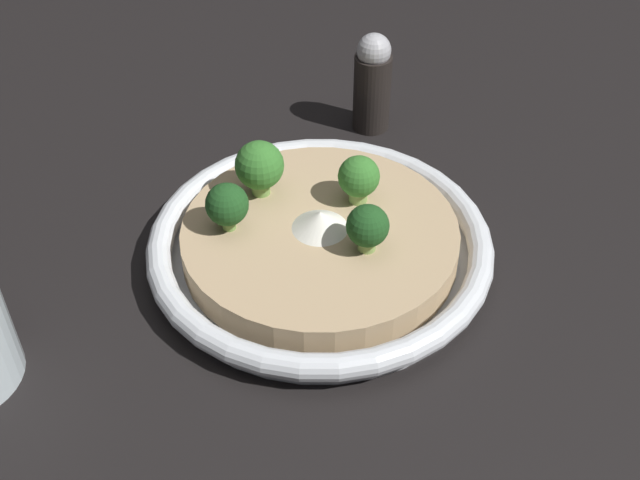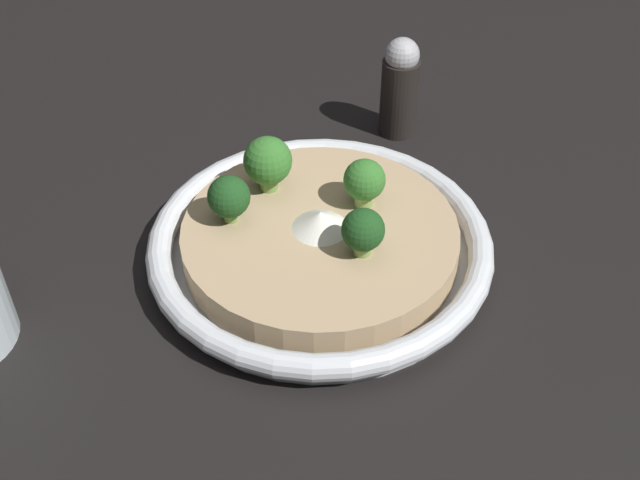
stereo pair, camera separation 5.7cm
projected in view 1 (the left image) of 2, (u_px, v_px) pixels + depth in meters
The scene contains 8 objects.
ground_plane at pixel (320, 260), 0.58m from camera, with size 6.00×6.00×0.00m, color black.
risotto_bowl at pixel (320, 244), 0.57m from camera, with size 0.25×0.25×0.03m.
cheese_sprinkle at pixel (319, 217), 0.56m from camera, with size 0.04×0.04×0.01m.
broccoli_back_right at pixel (227, 205), 0.55m from camera, with size 0.03×0.03×0.04m.
broccoli_back_left at pixel (368, 227), 0.53m from camera, with size 0.03×0.03×0.04m.
broccoli_front at pixel (359, 178), 0.57m from camera, with size 0.03×0.03×0.04m.
broccoli_front_right at pixel (259, 166), 0.57m from camera, with size 0.04×0.04×0.04m.
pepper_shaker at pixel (372, 82), 0.68m from camera, with size 0.03×0.03×0.09m.
Camera 1 is at (-0.12, 0.41, 0.40)m, focal length 45.00 mm.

